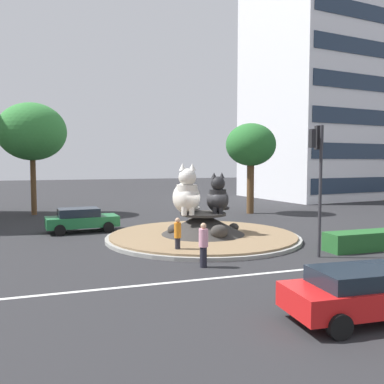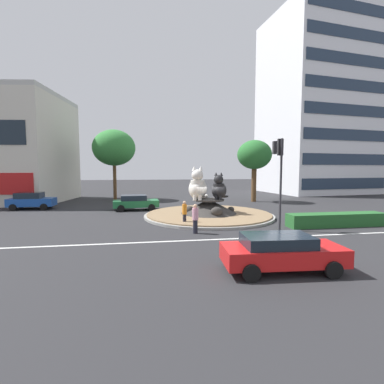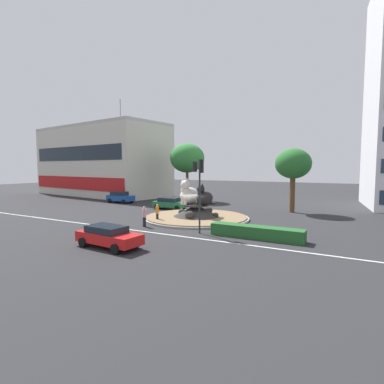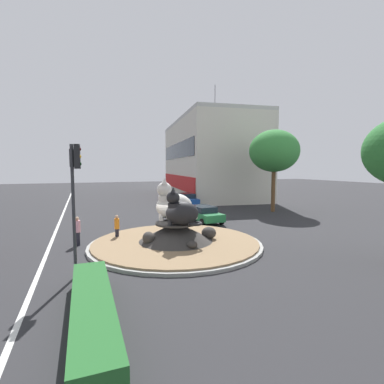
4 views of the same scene
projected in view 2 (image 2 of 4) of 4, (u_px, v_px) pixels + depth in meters
name	position (u px, v px, depth m)	size (l,w,h in m)	color
ground_plane	(209.00, 216.00, 22.68)	(160.00, 160.00, 0.00)	#28282B
lane_centreline	(237.00, 239.00, 15.44)	(112.00, 0.20, 0.01)	silver
roundabout_island	(209.00, 211.00, 22.65)	(10.64, 10.64, 1.44)	gray
cat_statue_white	(198.00, 187.00, 22.39)	(2.11, 2.70, 2.73)	silver
cat_statue_black	(219.00, 189.00, 22.62)	(2.03, 2.28, 2.23)	black
traffic_light_mast	(279.00, 164.00, 17.27)	(0.75, 0.50, 5.84)	#2D2D33
office_tower	(317.00, 107.00, 45.60)	(17.42, 14.84, 28.51)	silver
clipped_hedge_strip	(336.00, 220.00, 18.75)	(6.88, 1.20, 0.90)	#235B28
broadleaf_tree_behind_island	(254.00, 155.00, 32.55)	(4.06, 4.06, 7.36)	brown
second_tree_near_tower	(114.00, 148.00, 34.61)	(5.35, 5.35, 8.89)	brown
pedestrian_orange_shirt	(185.00, 212.00, 18.97)	(0.32, 0.32, 1.71)	black
pedestrian_pink_shirt	(195.00, 218.00, 16.62)	(0.38, 0.38, 1.81)	black
sedan_on_far_lane	(31.00, 201.00, 26.65)	(4.13, 1.94, 1.65)	#19479E
hatchback_near_shophouse	(281.00, 252.00, 10.49)	(4.68, 2.24, 1.42)	red
parked_car_right	(136.00, 202.00, 26.15)	(4.36, 2.31, 1.44)	#1E6B38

